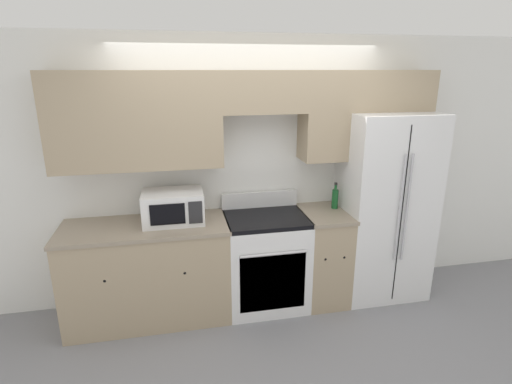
% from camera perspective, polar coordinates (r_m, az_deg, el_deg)
% --- Properties ---
extents(ground_plane, '(12.00, 12.00, 0.00)m').
position_cam_1_polar(ground_plane, '(3.96, 0.96, -18.01)').
color(ground_plane, gray).
extents(wall_back, '(8.00, 0.39, 2.60)m').
position_cam_1_polar(wall_back, '(3.88, -0.90, 6.08)').
color(wall_back, white).
rests_on(wall_back, ground_plane).
extents(lower_cabinets_left, '(1.49, 0.64, 0.94)m').
position_cam_1_polar(lower_cabinets_left, '(3.92, -15.13, -10.99)').
color(lower_cabinets_left, tan).
rests_on(lower_cabinets_left, ground_plane).
extents(lower_cabinets_right, '(0.44, 0.64, 0.94)m').
position_cam_1_polar(lower_cabinets_right, '(4.16, 9.47, -8.91)').
color(lower_cabinets_right, tan).
rests_on(lower_cabinets_right, ground_plane).
extents(oven_range, '(0.77, 0.65, 1.10)m').
position_cam_1_polar(oven_range, '(3.99, 1.36, -9.74)').
color(oven_range, white).
rests_on(oven_range, ground_plane).
extents(refrigerator, '(0.86, 0.81, 1.89)m').
position_cam_1_polar(refrigerator, '(4.31, 17.39, -1.72)').
color(refrigerator, white).
rests_on(refrigerator, ground_plane).
extents(microwave, '(0.54, 0.39, 0.29)m').
position_cam_1_polar(microwave, '(3.71, -11.75, -2.08)').
color(microwave, white).
rests_on(microwave, lower_cabinets_left).
extents(bottle, '(0.06, 0.06, 0.27)m').
position_cam_1_polar(bottle, '(4.07, 11.22, -0.87)').
color(bottle, '#195928').
rests_on(bottle, lower_cabinets_right).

